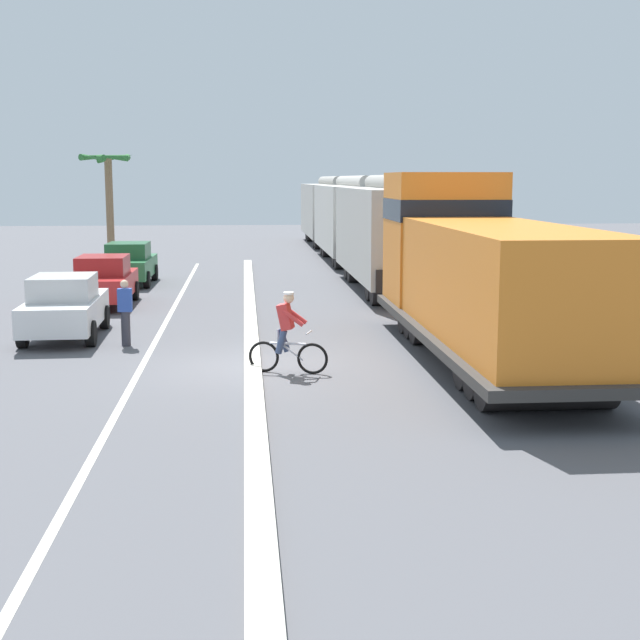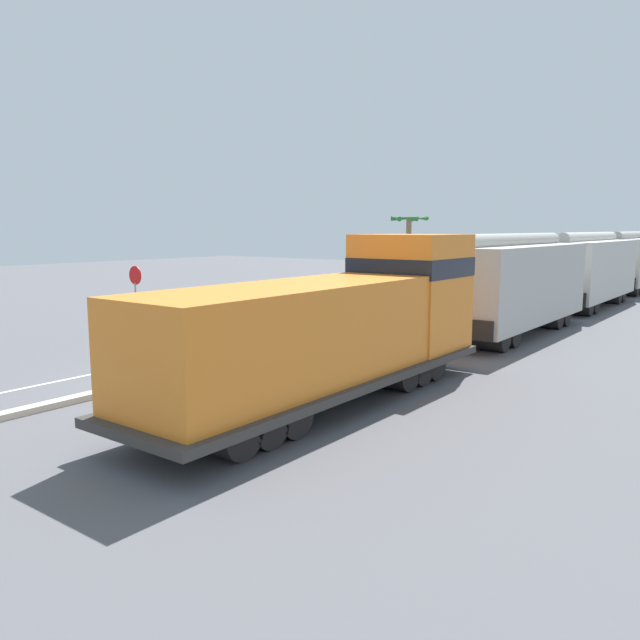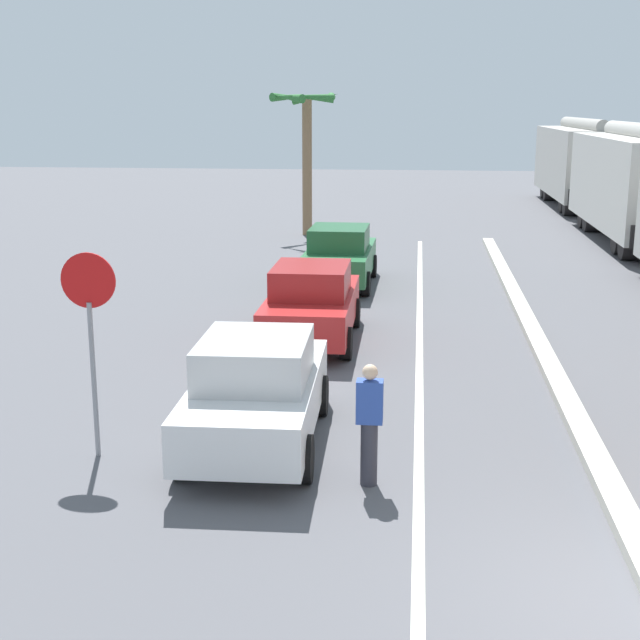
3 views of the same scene
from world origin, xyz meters
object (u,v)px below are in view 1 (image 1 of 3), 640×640
hopper_car_trailing (330,211)px  cyclist (287,335)px  hopper_car_middle (352,219)px  locomotive (477,278)px  hopper_car_lead (391,234)px  palm_tree_near (108,179)px  parked_car_white (65,306)px  parked_car_red (104,281)px  pedestrian_by_cars (125,312)px  parked_car_green (129,263)px

hopper_car_trailing → cyclist: hopper_car_trailing is taller
hopper_car_middle → locomotive: bearing=-90.0°
hopper_car_lead → hopper_car_trailing: 23.20m
hopper_car_trailing → palm_tree_near: (-11.79, -10.88, 1.93)m
parked_car_white → cyclist: bearing=-40.5°
parked_car_red → palm_tree_near: 15.93m
locomotive → hopper_car_trailing: bearing=90.0°
parked_car_white → cyclist: 7.17m
parked_car_white → pedestrian_by_cars: bearing=-36.3°
parked_car_green → pedestrian_by_cars: size_ratio=2.61×
parked_car_red → pedestrian_by_cars: (1.58, -7.05, 0.03)m
parked_car_white → pedestrian_by_cars: 2.09m
parked_car_green → palm_tree_near: 10.29m
hopper_car_trailing → parked_car_red: (-9.77, -26.35, -1.26)m
parked_car_green → hopper_car_trailing: bearing=64.6°
hopper_car_middle → parked_car_red: size_ratio=2.52×
parked_car_green → hopper_car_lead: bearing=-15.8°
locomotive → cyclist: size_ratio=6.77×
hopper_car_trailing → pedestrian_by_cars: 34.41m
locomotive → parked_car_white: (-9.86, 3.19, -0.98)m
parked_car_green → pedestrian_by_cars: (1.53, -12.96, 0.03)m
locomotive → hopper_car_trailing: locomotive is taller
cyclist → parked_car_white: bearing=139.5°
parked_car_white → hopper_car_trailing: bearing=73.0°
parked_car_white → hopper_car_middle: bearing=64.4°
hopper_car_middle → parked_car_white: 22.84m
parked_car_red → parked_car_green: 5.91m
parked_car_green → cyclist: (5.30, -16.37, 0.00)m
hopper_car_lead → parked_car_green: bearing=164.2°
parked_car_red → pedestrian_by_cars: 7.23m
hopper_car_lead → pedestrian_by_cars: size_ratio=6.54×
hopper_car_middle → pedestrian_by_cars: 23.32m
hopper_car_middle → parked_car_white: (-9.86, -20.57, -1.26)m
hopper_car_trailing → parked_car_white: 33.67m
locomotive → parked_car_green: (-9.71, 14.91, -0.98)m
cyclist → hopper_car_lead: bearing=72.1°
hopper_car_trailing → parked_car_white: hopper_car_trailing is taller
locomotive → hopper_car_lead: locomotive is taller
pedestrian_by_cars → parked_car_red: bearing=102.7°
hopper_car_middle → palm_tree_near: (-11.79, 0.72, 1.93)m
hopper_car_middle → hopper_car_trailing: 11.60m
locomotive → hopper_car_middle: locomotive is taller
locomotive → parked_car_red: (-9.77, 9.00, -0.98)m
palm_tree_near → parked_car_red: bearing=-82.5°
parked_car_red → hopper_car_trailing: bearing=69.7°
hopper_car_middle → cyclist: size_ratio=6.18×
parked_car_red → pedestrian_by_cars: same height
hopper_car_trailing → palm_tree_near: palm_tree_near is taller
locomotive → hopper_car_lead: 12.16m
hopper_car_lead → hopper_car_middle: bearing=90.0°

